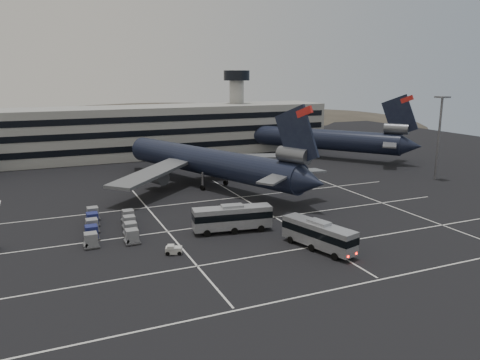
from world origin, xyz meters
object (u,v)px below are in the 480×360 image
at_px(trijet_main, 209,162).
at_px(bus_near, 319,234).
at_px(bus_far, 232,217).
at_px(uld_cluster, 109,226).

xyz_separation_m(trijet_main, bus_near, (1.19, -39.54, -3.07)).
xyz_separation_m(trijet_main, bus_far, (-6.59, -28.29, -2.98)).
height_order(trijet_main, bus_near, trijet_main).
bearing_deg(bus_far, bus_near, -136.84).
xyz_separation_m(bus_near, uld_cluster, (-24.68, 18.35, -1.20)).
distance_m(bus_far, uld_cluster, 18.38).
bearing_deg(trijet_main, bus_far, -124.90).
height_order(bus_near, uld_cluster, bus_near).
relative_size(trijet_main, bus_far, 4.61).
xyz_separation_m(bus_far, uld_cluster, (-16.90, 7.11, -1.29)).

